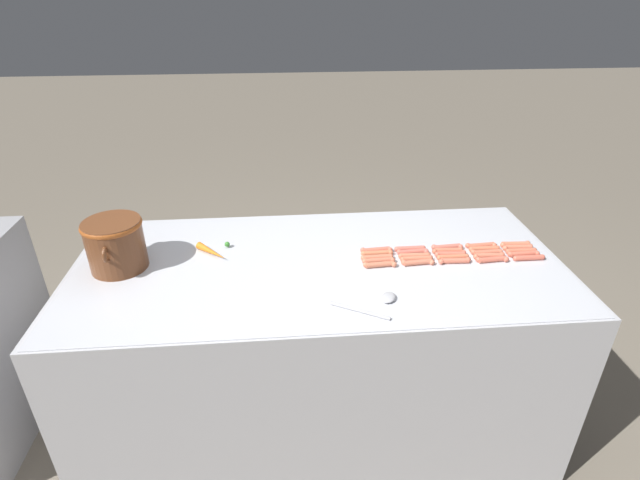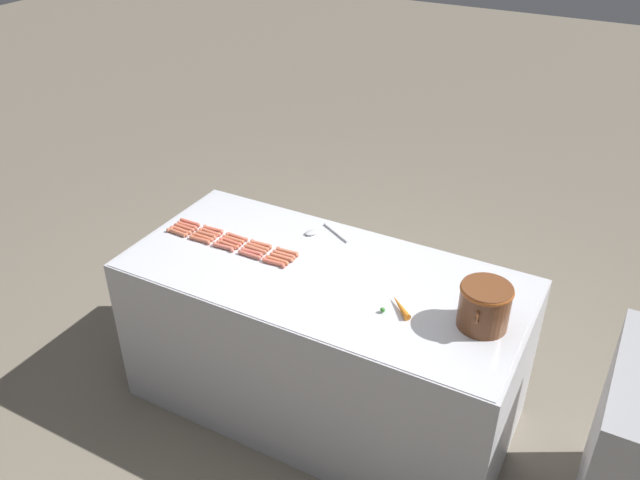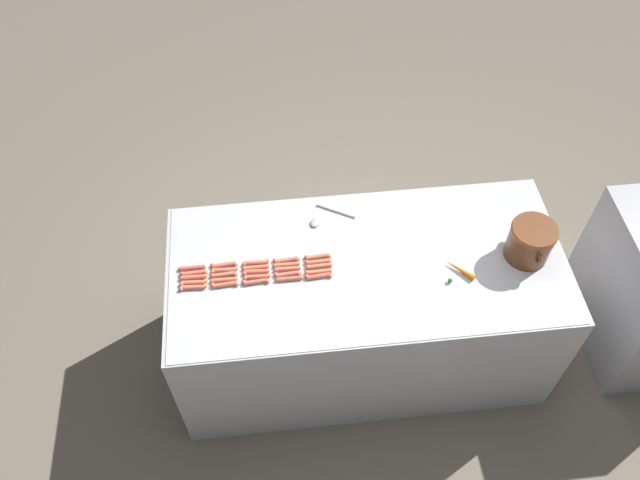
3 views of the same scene
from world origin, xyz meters
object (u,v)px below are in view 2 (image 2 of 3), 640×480
object	(u,v)px
hot_dog_12	(230,242)
hot_dog_17	(228,245)
hot_dog_19	(277,260)
hot_dog_15	(181,230)
hot_dog_18	(252,252)
hot_dog_24	(274,263)
hot_dog_6	(210,232)
hot_dog_9	(284,255)
hot_dog_14	(282,257)
hot_dog_22	(223,247)
hot_dog_13	(255,249)
hot_dog_3	(261,244)
hot_dog_10	(184,228)
hot_dog_1	(213,229)
bean_pot	(485,304)
hot_dog_8	(258,247)
hot_dog_11	(206,235)
serving_spoon	(319,233)
hot_dog_16	(203,237)
hot_dog_7	(233,239)
hot_dog_5	(187,226)
hot_dog_2	(237,237)
hot_dog_23	(250,255)
hot_dog_4	(287,252)
hot_dog_20	(177,232)
hot_dog_0	(190,223)

from	to	relation	value
hot_dog_12	hot_dog_17	xyz separation A→B (m)	(0.03, 0.00, 0.00)
hot_dog_17	hot_dog_19	world-z (taller)	same
hot_dog_15	hot_dog_18	size ratio (longest dim) A/B	1.00
hot_dog_15	hot_dog_24	size ratio (longest dim) A/B	1.00
hot_dog_6	hot_dog_24	world-z (taller)	same
hot_dog_9	hot_dog_24	size ratio (longest dim) A/B	1.00
hot_dog_14	hot_dog_22	xyz separation A→B (m)	(0.06, -0.32, 0.00)
hot_dog_13	hot_dog_3	bearing A→B (deg)	-179.84
hot_dog_22	hot_dog_10	bearing A→B (deg)	-101.05
hot_dog_1	bean_pot	xyz separation A→B (m)	(0.09, 1.50, 0.10)
hot_dog_17	hot_dog_3	bearing A→B (deg)	119.32
hot_dog_1	hot_dog_8	xyz separation A→B (m)	(0.03, 0.31, 0.00)
hot_dog_11	serving_spoon	size ratio (longest dim) A/B	0.54
hot_dog_8	hot_dog_18	xyz separation A→B (m)	(0.06, 0.00, 0.00)
hot_dog_14	hot_dog_16	xyz separation A→B (m)	(0.03, -0.47, 0.00)
hot_dog_8	hot_dog_13	size ratio (longest dim) A/B	1.00
hot_dog_7	hot_dog_17	xyz separation A→B (m)	(0.06, 0.00, 0.00)
hot_dog_13	hot_dog_24	xyz separation A→B (m)	(0.06, 0.15, 0.00)
hot_dog_3	hot_dog_5	xyz separation A→B (m)	(0.03, -0.46, 0.00)
hot_dog_14	bean_pot	size ratio (longest dim) A/B	0.48
hot_dog_2	hot_dog_6	size ratio (longest dim) A/B	1.00
hot_dog_9	bean_pot	bearing A→B (deg)	86.78
hot_dog_1	hot_dog_24	world-z (taller)	same
hot_dog_12	hot_dog_18	size ratio (longest dim) A/B	1.00
hot_dog_23	hot_dog_24	distance (m)	0.14
hot_dog_4	hot_dog_2	bearing A→B (deg)	-89.43
hot_dog_20	hot_dog_24	distance (m)	0.61
hot_dog_8	hot_dog_12	world-z (taller)	same
hot_dog_22	hot_dog_19	bearing A→B (deg)	94.82
hot_dog_20	hot_dog_22	size ratio (longest dim) A/B	1.00
hot_dog_3	hot_dog_23	xyz separation A→B (m)	(0.11, 0.00, 0.00)
hot_dog_15	hot_dog_16	xyz separation A→B (m)	(0.00, 0.15, 0.00)
hot_dog_3	hot_dog_16	size ratio (longest dim) A/B	1.00
hot_dog_10	hot_dog_14	world-z (taller)	same
hot_dog_7	hot_dog_15	bearing A→B (deg)	-79.46
hot_dog_11	hot_dog_8	bearing A→B (deg)	95.65
hot_dog_12	hot_dog_8	bearing A→B (deg)	100.46
hot_dog_2	hot_dog_23	bearing A→B (deg)	53.84
hot_dog_4	hot_dog_5	bearing A→B (deg)	-86.98
hot_dog_10	hot_dog_19	bearing A→B (deg)	86.93
hot_dog_24	hot_dog_11	bearing A→B (deg)	-96.89
bean_pot	serving_spoon	bearing A→B (deg)	-108.81
hot_dog_6	hot_dog_23	xyz separation A→B (m)	(0.09, 0.31, 0.00)
hot_dog_17	bean_pot	size ratio (longest dim) A/B	0.48
hot_dog_16	hot_dog_19	size ratio (longest dim) A/B	1.00
hot_dog_8	hot_dog_12	xyz separation A→B (m)	(0.03, -0.15, 0.00)
hot_dog_8	hot_dog_18	world-z (taller)	same
hot_dog_19	serving_spoon	distance (m)	0.34
hot_dog_14	hot_dog_24	bearing A→B (deg)	-8.79
hot_dog_0	hot_dog_11	bearing A→B (deg)	67.98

